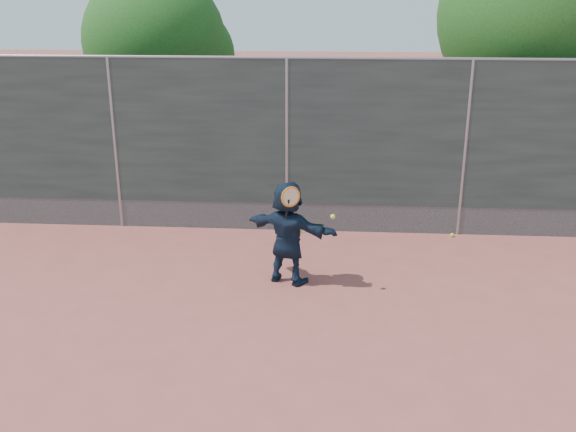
{
  "coord_description": "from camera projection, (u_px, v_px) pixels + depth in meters",
  "views": [
    {
      "loc": [
        0.78,
        -7.2,
        4.01
      ],
      "look_at": [
        0.17,
        1.35,
        1.01
      ],
      "focal_mm": 40.0,
      "sensor_mm": 36.0,
      "label": 1
    }
  ],
  "objects": [
    {
      "name": "weed_clump",
      "position": [
        303.0,
        225.0,
        11.27
      ],
      "size": [
        0.68,
        0.07,
        0.3
      ],
      "color": "#387226",
      "rests_on": "ground"
    },
    {
      "name": "ground",
      "position": [
        267.0,
        326.0,
        8.15
      ],
      "size": [
        80.0,
        80.0,
        0.0
      ],
      "primitive_type": "plane",
      "color": "#9E4C42",
      "rests_on": "ground"
    },
    {
      "name": "tree_left",
      "position": [
        163.0,
        46.0,
        13.54
      ],
      "size": [
        3.15,
        3.0,
        4.53
      ],
      "color": "#382314",
      "rests_on": "ground"
    },
    {
      "name": "fence",
      "position": [
        287.0,
        143.0,
        10.93
      ],
      "size": [
        20.0,
        0.06,
        3.03
      ],
      "color": "#38423D",
      "rests_on": "ground"
    },
    {
      "name": "ball_ground",
      "position": [
        452.0,
        235.0,
        11.1
      ],
      "size": [
        0.07,
        0.07,
        0.07
      ],
      "primitive_type": "sphere",
      "color": "#BAEE34",
      "rests_on": "ground"
    },
    {
      "name": "tree_right",
      "position": [
        542.0,
        21.0,
        12.1
      ],
      "size": [
        3.78,
        3.6,
        5.39
      ],
      "color": "#382314",
      "rests_on": "ground"
    },
    {
      "name": "swing_action",
      "position": [
        295.0,
        200.0,
        8.78
      ],
      "size": [
        0.75,
        0.2,
        0.51
      ],
      "color": "orange",
      "rests_on": "ground"
    },
    {
      "name": "player",
      "position": [
        288.0,
        233.0,
        9.16
      ],
      "size": [
        1.47,
        0.98,
        1.52
      ],
      "primitive_type": "imported",
      "rotation": [
        0.0,
        0.0,
        2.72
      ],
      "color": "#132236",
      "rests_on": "ground"
    }
  ]
}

